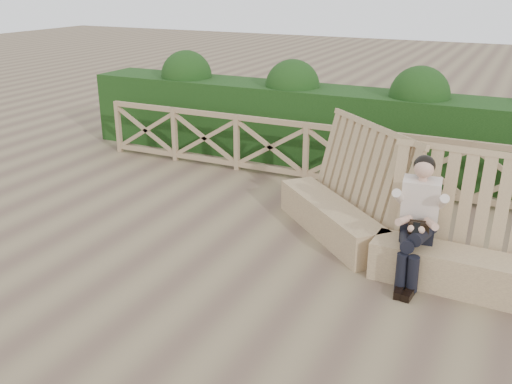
% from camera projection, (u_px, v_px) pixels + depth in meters
% --- Properties ---
extents(ground, '(60.00, 60.00, 0.00)m').
position_uv_depth(ground, '(257.00, 269.00, 7.36)').
color(ground, brown).
rests_on(ground, ground).
extents(bench, '(4.23, 2.28, 1.62)m').
position_uv_depth(bench, '(398.00, 230.00, 7.52)').
color(bench, '#87684D').
rests_on(bench, ground).
extents(woman, '(0.48, 0.98, 1.57)m').
position_uv_depth(woman, '(418.00, 216.00, 6.88)').
color(woman, black).
rests_on(woman, ground).
extents(guardrail, '(10.10, 0.09, 1.10)m').
position_uv_depth(guardrail, '(343.00, 157.00, 10.11)').
color(guardrail, olive).
rests_on(guardrail, ground).
extents(hedge, '(12.00, 1.20, 1.50)m').
position_uv_depth(hedge, '(363.00, 131.00, 11.05)').
color(hedge, black).
rests_on(hedge, ground).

